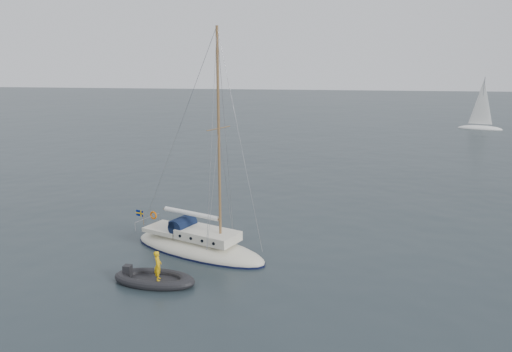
# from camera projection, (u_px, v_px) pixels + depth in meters

# --- Properties ---
(ground) EXTENTS (300.00, 300.00, 0.00)m
(ground) POSITION_uv_depth(u_px,v_px,m) (267.00, 241.00, 28.76)
(ground) COLOR black
(ground) RESTS_ON ground
(sailboat) EXTENTS (8.67, 2.60, 12.34)m
(sailboat) POSITION_uv_depth(u_px,v_px,m) (198.00, 235.00, 26.94)
(sailboat) COLOR beige
(sailboat) RESTS_ON ground
(dinghy) EXTENTS (3.03, 1.37, 0.43)m
(dinghy) POSITION_uv_depth(u_px,v_px,m) (202.00, 246.00, 27.45)
(dinghy) COLOR #525257
(dinghy) RESTS_ON ground
(rib) EXTENTS (3.97, 1.80, 1.63)m
(rib) POSITION_uv_depth(u_px,v_px,m) (154.00, 278.00, 23.28)
(rib) COLOR black
(rib) RESTS_ON ground
(distant_yacht_c) EXTENTS (6.21, 3.31, 8.23)m
(distant_yacht_c) POSITION_uv_depth(u_px,v_px,m) (482.00, 106.00, 74.48)
(distant_yacht_c) COLOR white
(distant_yacht_c) RESTS_ON ground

